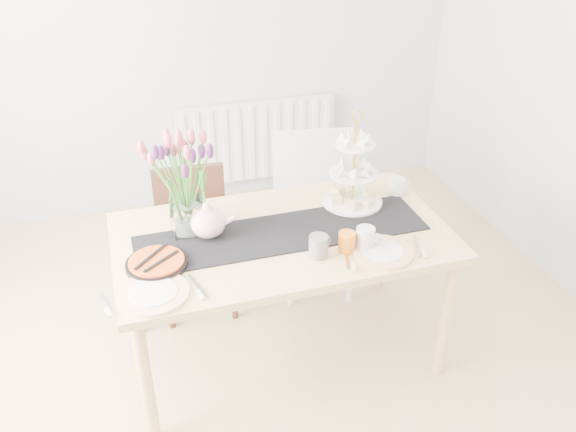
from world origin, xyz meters
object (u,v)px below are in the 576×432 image
object	(u,v)px
radiator	(257,140)
chair_brown	(193,229)
tulip_vase	(184,171)
mug_grey	(318,246)
chair_white	(315,200)
cream_jug	(397,187)
cake_stand	(353,181)
plate_right	(383,252)
mug_white	(365,238)
tart_tin	(157,263)
plate_left	(153,293)
teapot	(208,222)
mug_orange	(347,242)
dining_table	(282,247)

from	to	relation	value
radiator	chair_brown	xyz separation A→B (m)	(-0.68, -1.16, 0.02)
tulip_vase	mug_grey	bearing A→B (deg)	-36.41
chair_white	cream_jug	size ratio (longest dim) A/B	10.64
cake_stand	plate_right	distance (m)	0.49
cake_stand	mug_white	size ratio (longest dim) A/B	4.41
tart_tin	plate_left	xyz separation A→B (m)	(-0.04, -0.20, -0.01)
cream_jug	plate_right	xyz separation A→B (m)	(-0.31, -0.50, -0.04)
plate_right	mug_grey	bearing A→B (deg)	166.85
teapot	mug_orange	bearing A→B (deg)	-6.89
chair_white	plate_left	xyz separation A→B (m)	(-1.03, -0.89, 0.20)
mug_grey	mug_white	size ratio (longest dim) A/B	1.00
tulip_vase	cake_stand	world-z (taller)	tulip_vase
chair_white	cake_stand	distance (m)	0.54
cream_jug	mug_orange	world-z (taller)	mug_orange
chair_brown	plate_right	xyz separation A→B (m)	(0.74, -0.91, 0.28)
cream_jug	mug_white	size ratio (longest dim) A/B	0.85
plate_left	chair_brown	bearing A→B (deg)	71.93
chair_white	teapot	xyz separation A→B (m)	(-0.72, -0.53, 0.28)
tulip_vase	mug_orange	bearing A→B (deg)	-30.00
dining_table	chair_white	distance (m)	0.72
radiator	tart_tin	bearing A→B (deg)	-116.56
mug_grey	plate_left	distance (m)	0.75
radiator	plate_left	size ratio (longest dim) A/B	4.01
teapot	plate_right	distance (m)	0.82
tulip_vase	mug_orange	size ratio (longest dim) A/B	6.31
dining_table	cake_stand	bearing A→B (deg)	21.96
tulip_vase	cream_jug	size ratio (longest dim) A/B	6.68
cake_stand	mug_white	distance (m)	0.42
teapot	mug_orange	xyz separation A→B (m)	(0.58, -0.30, -0.04)
plate_left	plate_right	size ratio (longest dim) A/B	1.07
teapot	mug_white	size ratio (longest dim) A/B	2.54
dining_table	chair_brown	world-z (taller)	chair_brown
tulip_vase	tart_tin	world-z (taller)	tulip_vase
dining_table	teapot	world-z (taller)	teapot
chair_brown	tart_tin	world-z (taller)	chair_brown
mug_orange	mug_grey	bearing A→B (deg)	118.67
cake_stand	radiator	bearing A→B (deg)	93.72
chair_brown	teapot	size ratio (longest dim) A/B	3.09
teapot	radiator	bearing A→B (deg)	88.61
cake_stand	plate_left	bearing A→B (deg)	-156.46
tart_tin	mug_white	bearing A→B (deg)	-8.10
teapot	dining_table	bearing A→B (deg)	8.12
plate_left	teapot	bearing A→B (deg)	50.44
radiator	plate_left	xyz separation A→B (m)	(-0.97, -2.07, 0.31)
mug_orange	dining_table	bearing A→B (deg)	74.33
teapot	mug_white	xyz separation A→B (m)	(0.67, -0.30, -0.03)
chair_white	tart_tin	distance (m)	1.22
radiator	tart_tin	size ratio (longest dim) A/B	4.37
chair_brown	mug_white	distance (m)	1.13
dining_table	chair_white	size ratio (longest dim) A/B	1.69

